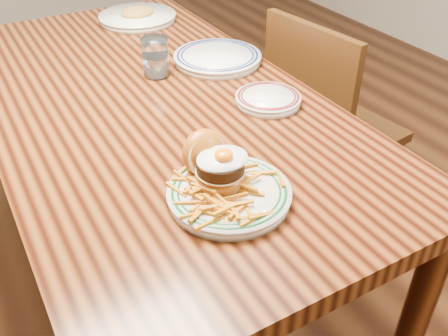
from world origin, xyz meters
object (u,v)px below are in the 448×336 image
main_plate (225,183)px  side_plate (268,99)px  chair_right (324,126)px  table (150,123)px

main_plate → side_plate: (0.30, 0.29, -0.02)m
chair_right → main_plate: bearing=27.4°
table → chair_right: size_ratio=1.86×
table → side_plate: side_plate is taller
table → chair_right: 0.69m
chair_right → side_plate: bearing=19.1°
main_plate → side_plate: size_ratio=1.48×
main_plate → chair_right: bearing=29.9°
table → side_plate: (0.26, -0.20, 0.10)m
table → main_plate: main_plate is taller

